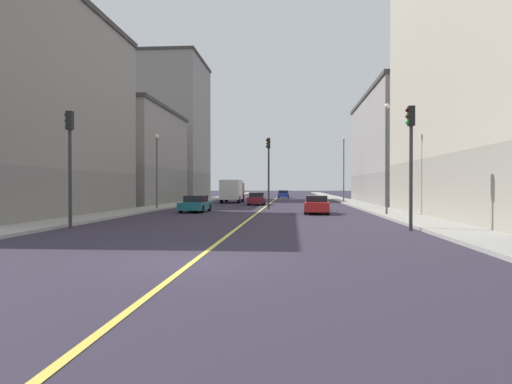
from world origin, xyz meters
TOP-DOWN VIEW (x-y plane):
  - ground_plane at (0.00, 0.00)m, footprint 400.00×400.00m
  - sidewalk_left at (9.73, 49.00)m, footprint 2.70×168.00m
  - sidewalk_right at (-9.73, 49.00)m, footprint 2.70×168.00m
  - lane_center_stripe at (0.00, 49.00)m, footprint 0.16×154.00m
  - building_left_near at (15.71, 17.62)m, footprint 9.55×23.67m
  - building_left_mid at (15.71, 43.71)m, footprint 9.55×25.02m
  - building_right_corner at (-15.71, 17.65)m, footprint 9.55×20.99m
  - building_right_midblock at (-15.71, 39.30)m, footprint 9.55×18.06m
  - building_right_distant at (-15.71, 58.79)m, footprint 9.55×14.35m
  - traffic_light_left_near at (7.96, 9.35)m, footprint 0.40×0.32m
  - traffic_light_right_near at (-8.00, 9.35)m, footprint 0.40×0.32m
  - traffic_light_median_far at (0.54, 28.95)m, footprint 0.40×0.32m
  - street_lamp_left_near at (8.98, 19.92)m, footprint 0.36×0.36m
  - street_lamp_right_near at (-8.98, 27.24)m, footprint 0.36×0.36m
  - street_lamp_left_far at (8.98, 46.50)m, footprint 0.36×0.36m
  - car_blue at (1.13, 67.89)m, footprint 1.91×4.46m
  - car_teal at (-4.89, 23.80)m, footprint 1.90×4.60m
  - car_red at (4.41, 22.26)m, footprint 1.91×4.41m
  - car_maroon at (-1.22, 38.25)m, footprint 1.84×4.63m
  - box_truck at (-4.69, 44.66)m, footprint 2.36×6.84m

SIDE VIEW (x-z plane):
  - ground_plane at x=0.00m, z-range 0.00..0.00m
  - lane_center_stripe at x=0.00m, z-range 0.00..0.01m
  - sidewalk_left at x=9.73m, z-range 0.00..0.15m
  - sidewalk_right at x=-9.73m, z-range 0.00..0.15m
  - car_teal at x=-4.89m, z-range -0.03..1.26m
  - car_blue at x=1.13m, z-range -0.02..1.29m
  - car_red at x=4.41m, z-range -0.02..1.31m
  - car_maroon at x=-1.22m, z-range -0.02..1.33m
  - box_truck at x=-4.69m, z-range 0.14..2.90m
  - traffic_light_right_near at x=-8.00m, z-range 0.85..6.46m
  - traffic_light_left_near at x=7.96m, z-range 0.85..6.49m
  - traffic_light_median_far at x=0.54m, z-range 0.90..7.16m
  - street_lamp_right_near at x=-8.98m, z-range 0.88..7.24m
  - street_lamp_left_near at x=8.98m, z-range 0.91..8.36m
  - street_lamp_left_far at x=8.98m, z-range 0.93..8.88m
  - building_right_midblock at x=-15.71m, z-range 0.01..10.73m
  - building_left_mid at x=15.71m, z-range 0.01..12.70m
  - building_right_corner at x=-15.71m, z-range 0.01..14.51m
  - building_right_distant at x=-15.71m, z-range 0.01..21.39m
  - building_left_near at x=15.71m, z-range 0.01..22.09m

